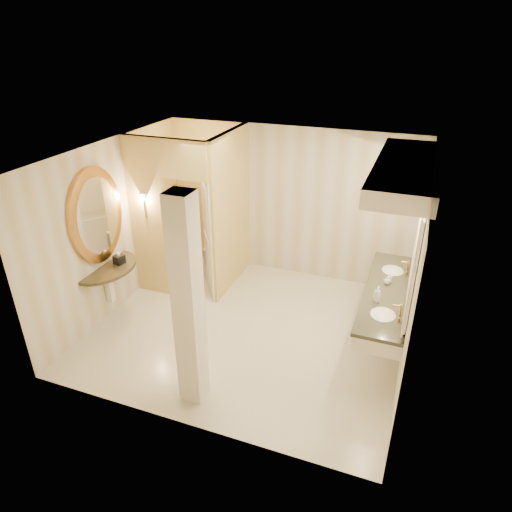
{
  "coord_description": "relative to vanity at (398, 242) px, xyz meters",
  "views": [
    {
      "loc": [
        2.12,
        -5.34,
        4.2
      ],
      "look_at": [
        0.06,
        0.2,
        1.17
      ],
      "focal_mm": 32.0,
      "sensor_mm": 36.0,
      "label": 1
    }
  ],
  "objects": [
    {
      "name": "soap_bottle_a",
      "position": [
        -0.03,
        0.26,
        -0.69
      ],
      "size": [
        0.07,
        0.07,
        0.12
      ],
      "primitive_type": "imported",
      "rotation": [
        0.0,
        0.0,
        -0.37
      ],
      "color": "beige",
      "rests_on": "vanity"
    },
    {
      "name": "floor",
      "position": [
        -1.98,
        -0.4,
        -1.63
      ],
      "size": [
        4.5,
        4.5,
        0.0
      ],
      "primitive_type": "plane",
      "color": "beige",
      "rests_on": "ground"
    },
    {
      "name": "toilet_closet",
      "position": [
        -3.11,
        0.57,
        -0.24
      ],
      "size": [
        1.5,
        1.55,
        2.7
      ],
      "color": "#ECD67B",
      "rests_on": "floor"
    },
    {
      "name": "ceiling",
      "position": [
        -1.98,
        -0.4,
        1.07
      ],
      "size": [
        4.5,
        4.5,
        0.0
      ],
      "primitive_type": "plane",
      "rotation": [
        3.14,
        0.0,
        0.0
      ],
      "color": "white",
      "rests_on": "wall_back"
    },
    {
      "name": "wall_right",
      "position": [
        0.27,
        -0.4,
        -0.28
      ],
      "size": [
        0.02,
        4.0,
        2.7
      ],
      "primitive_type": "cube",
      "color": "beige",
      "rests_on": "floor"
    },
    {
      "name": "wall_front",
      "position": [
        -1.98,
        -2.4,
        -0.28
      ],
      "size": [
        4.5,
        0.02,
        2.7
      ],
      "primitive_type": "cube",
      "color": "beige",
      "rests_on": "floor"
    },
    {
      "name": "wall_sconce",
      "position": [
        -3.9,
        0.03,
        0.1
      ],
      "size": [
        0.14,
        0.14,
        0.42
      ],
      "color": "#B6933A",
      "rests_on": "toilet_closet"
    },
    {
      "name": "soap_bottle_b",
      "position": [
        -0.07,
        0.18,
        -0.69
      ],
      "size": [
        0.1,
        0.1,
        0.12
      ],
      "primitive_type": "imported",
      "rotation": [
        0.0,
        0.0,
        0.04
      ],
      "color": "silver",
      "rests_on": "vanity"
    },
    {
      "name": "wall_back",
      "position": [
        -1.98,
        1.6,
        -0.28
      ],
      "size": [
        4.5,
        0.02,
        2.7
      ],
      "primitive_type": "cube",
      "color": "beige",
      "rests_on": "floor"
    },
    {
      "name": "pillar",
      "position": [
        -2.1,
        -1.93,
        -0.28
      ],
      "size": [
        0.28,
        0.28,
        2.7
      ],
      "primitive_type": "cube",
      "color": "white",
      "rests_on": "floor"
    },
    {
      "name": "tissue_box",
      "position": [
        -4.02,
        -0.63,
        -0.68
      ],
      "size": [
        0.17,
        0.17,
        0.14
      ],
      "primitive_type": "cube",
      "rotation": [
        0.0,
        0.0,
        -0.21
      ],
      "color": "black",
      "rests_on": "console_shelf"
    },
    {
      "name": "toilet",
      "position": [
        -3.08,
        0.93,
        -1.25
      ],
      "size": [
        0.65,
        0.85,
        0.76
      ],
      "primitive_type": "imported",
      "rotation": [
        0.0,
        0.0,
        3.47
      ],
      "color": "white",
      "rests_on": "floor"
    },
    {
      "name": "vanity",
      "position": [
        0.0,
        0.0,
        0.0
      ],
      "size": [
        0.75,
        2.5,
        2.09
      ],
      "color": "white",
      "rests_on": "floor"
    },
    {
      "name": "wall_left",
      "position": [
        -4.23,
        -0.4,
        -0.28
      ],
      "size": [
        0.02,
        4.0,
        2.7
      ],
      "primitive_type": "cube",
      "color": "beige",
      "rests_on": "floor"
    },
    {
      "name": "soap_bottle_c",
      "position": [
        -0.15,
        -0.34,
        -0.64
      ],
      "size": [
        0.09,
        0.09,
        0.23
      ],
      "primitive_type": "imported",
      "rotation": [
        0.0,
        0.0,
        0.02
      ],
      "color": "#C6B28C",
      "rests_on": "vanity"
    },
    {
      "name": "console_shelf",
      "position": [
        -4.19,
        -0.78,
        -0.28
      ],
      "size": [
        1.12,
        1.12,
        2.01
      ],
      "color": "black",
      "rests_on": "floor"
    }
  ]
}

